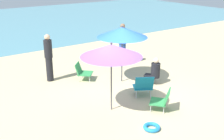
# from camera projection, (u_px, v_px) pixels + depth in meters

# --- Properties ---
(ground_plane) EXTENTS (40.00, 40.00, 0.00)m
(ground_plane) POSITION_uv_depth(u_px,v_px,m) (126.00, 98.00, 8.50)
(ground_plane) COLOR #CCB789
(umbrella_blue) EXTENTS (1.66, 1.66, 1.94)m
(umbrella_blue) POSITION_uv_depth(u_px,v_px,m) (122.00, 32.00, 9.19)
(umbrella_blue) COLOR #4C4C51
(umbrella_blue) RESTS_ON ground_plane
(umbrella_purple) EXTENTS (1.62, 1.62, 1.91)m
(umbrella_purple) POSITION_uv_depth(u_px,v_px,m) (111.00, 51.00, 7.25)
(umbrella_purple) COLOR #4C4C51
(umbrella_purple) RESTS_ON ground_plane
(beach_chair_a) EXTENTS (0.74, 0.74, 0.59)m
(beach_chair_a) POSITION_uv_depth(u_px,v_px,m) (82.00, 71.00, 9.79)
(beach_chair_a) COLOR #33934C
(beach_chair_a) RESTS_ON ground_plane
(beach_chair_b) EXTENTS (0.72, 0.72, 0.60)m
(beach_chair_b) POSITION_uv_depth(u_px,v_px,m) (162.00, 100.00, 7.68)
(beach_chair_b) COLOR #33934C
(beach_chair_b) RESTS_ON ground_plane
(beach_chair_c) EXTENTS (0.76, 0.76, 0.71)m
(beach_chair_c) POSITION_uv_depth(u_px,v_px,m) (143.00, 85.00, 8.45)
(beach_chair_c) COLOR teal
(beach_chair_c) RESTS_ON ground_plane
(person_a) EXTENTS (0.47, 0.53, 0.93)m
(person_a) POSITION_uv_depth(u_px,v_px,m) (154.00, 71.00, 9.37)
(person_a) COLOR black
(person_a) RESTS_ON ground_plane
(person_b) EXTENTS (0.32, 0.32, 1.65)m
(person_b) POSITION_uv_depth(u_px,v_px,m) (122.00, 44.00, 11.21)
(person_b) COLOR #2D519E
(person_b) RESTS_ON ground_plane
(person_c) EXTENTS (0.27, 0.27, 1.63)m
(person_c) POSITION_uv_depth(u_px,v_px,m) (49.00, 58.00, 9.56)
(person_c) COLOR black
(person_c) RESTS_ON ground_plane
(swim_ring) EXTENTS (0.42, 0.42, 0.10)m
(swim_ring) POSITION_uv_depth(u_px,v_px,m) (152.00, 127.00, 6.84)
(swim_ring) COLOR #238CD8
(swim_ring) RESTS_ON ground_plane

